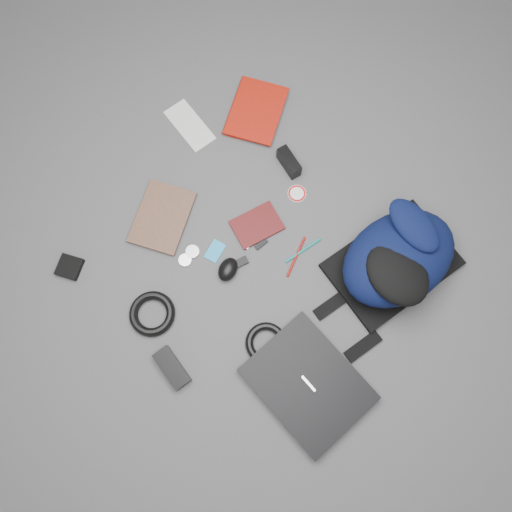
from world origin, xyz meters
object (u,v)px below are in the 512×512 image
Objects in this scene: dvd_case at (257,225)px; power_brick at (172,368)px; laptop at (308,384)px; comic_book at (139,210)px; textbook_red at (232,105)px; pouch at (70,267)px; mouse at (228,269)px; backpack at (399,258)px; compact_camera at (289,162)px.

dvd_case is 1.20× the size of power_brick.
comic_book is (-0.85, 0.11, -0.01)m from laptop.
textbook_red reaches higher than comic_book.
power_brick reaches higher than comic_book.
comic_book is at bearing 80.87° from pouch.
mouse reaches higher than laptop.
mouse is at bearing -122.92° from backpack.
pouch is (-0.90, -0.71, -0.09)m from backpack.
textbook_red is at bearing 152.77° from laptop.
textbook_red is 1.53× the size of dvd_case.
laptop reaches higher than dvd_case.
backpack is at bearing 26.66° from mouse.
backpack is 5.24× the size of mouse.
compact_camera is at bearing 124.84° from dvd_case.
comic_book is 0.58m from compact_camera.
mouse is at bearing 36.76° from pouch.
power_brick is at bearing -57.78° from dvd_case.
textbook_red is 0.55m from comic_book.
backpack is 0.52m from laptop.
backpack is at bearing -31.16° from textbook_red.
textbook_red is at bearing -173.02° from backpack.
dvd_case is 1.51× the size of compact_camera.
pouch is (-0.05, -0.31, 0.00)m from comic_book.
comic_book is 2.23× the size of compact_camera.
backpack is 0.87m from textbook_red.
backpack is 4.12× the size of compact_camera.
textbook_red is 1.03× the size of comic_book.
textbook_red is 2.31× the size of compact_camera.
power_brick is (-0.38, -0.75, -0.08)m from backpack.
compact_camera reaches higher than power_brick.
comic_book is 0.32m from pouch.
comic_book reaches higher than dvd_case.
textbook_red is 2.94× the size of mouse.
backpack is at bearing 44.21° from dvd_case.
mouse reaches higher than pouch.
backpack is 0.59m from mouse.
backpack is 0.51m from dvd_case.
dvd_case is at bearing -142.24° from backpack.
backpack is 1.85× the size of comic_book.
dvd_case is 0.68m from pouch.
compact_camera is (-0.53, 0.60, 0.01)m from laptop.
textbook_red is 0.66m from mouse.
dvd_case is (0.38, -0.33, -0.01)m from textbook_red.
textbook_red is at bearing 86.81° from pouch.
comic_book is 1.77× the size of power_brick.
compact_camera is (0.33, -0.07, 0.02)m from textbook_red.
power_brick is (0.06, -0.38, -0.01)m from mouse.
dvd_case is at bearing -57.45° from compact_camera.
textbook_red reaches higher than dvd_case.
power_brick is at bearing -59.25° from compact_camera.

